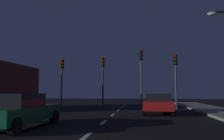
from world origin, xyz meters
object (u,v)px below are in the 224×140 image
(car_stopped_ahead, at_px, (159,103))
(car_adjacent_lane, at_px, (19,110))
(traffic_signal_center_right, at_px, (141,68))
(traffic_signal_far_left, at_px, (62,74))
(traffic_signal_center_left, at_px, (103,72))
(traffic_signal_far_right, at_px, (176,71))

(car_stopped_ahead, bearing_deg, car_adjacent_lane, -131.10)
(traffic_signal_center_right, bearing_deg, traffic_signal_far_left, -179.99)
(car_stopped_ahead, xyz_separation_m, car_adjacent_lane, (-6.26, -7.18, 0.02))
(traffic_signal_center_right, xyz_separation_m, car_adjacent_lane, (-5.09, -11.39, -2.89))
(traffic_signal_far_left, height_order, traffic_signal_center_right, traffic_signal_center_right)
(traffic_signal_center_left, height_order, car_stopped_ahead, traffic_signal_center_left)
(traffic_signal_far_right, height_order, car_adjacent_lane, traffic_signal_far_right)
(traffic_signal_center_left, distance_m, car_adjacent_lane, 11.79)
(traffic_signal_center_left, bearing_deg, traffic_signal_far_left, -180.00)
(traffic_signal_center_left, bearing_deg, car_stopped_ahead, -42.47)
(traffic_signal_far_right, xyz_separation_m, car_stopped_ahead, (-1.80, -4.21, -2.61))
(car_adjacent_lane, bearing_deg, traffic_signal_far_right, 54.70)
(traffic_signal_center_left, distance_m, traffic_signal_far_right, 6.41)
(car_adjacent_lane, bearing_deg, traffic_signal_center_right, 65.92)
(traffic_signal_far_left, distance_m, car_adjacent_lane, 11.86)
(traffic_signal_far_right, bearing_deg, traffic_signal_far_left, -180.00)
(traffic_signal_far_left, xyz_separation_m, traffic_signal_far_right, (10.26, 0.00, 0.15))
(traffic_signal_center_left, height_order, car_adjacent_lane, traffic_signal_center_left)
(traffic_signal_far_left, height_order, car_adjacent_lane, traffic_signal_far_left)
(car_adjacent_lane, bearing_deg, car_stopped_ahead, 48.90)
(traffic_signal_center_right, bearing_deg, traffic_signal_center_left, -179.98)
(traffic_signal_center_left, relative_size, traffic_signal_center_right, 0.89)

